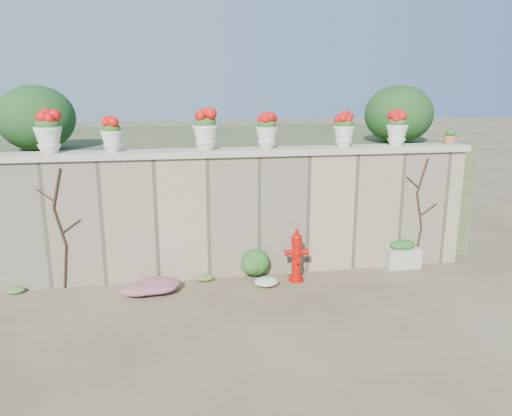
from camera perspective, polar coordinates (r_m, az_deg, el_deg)
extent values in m
plane|color=brown|center=(6.94, -0.61, -12.64)|extent=(80.00, 80.00, 0.00)
cube|color=gray|center=(8.26, -2.68, -0.85)|extent=(8.00, 0.40, 2.00)
cube|color=#BEB6A1|center=(8.06, -2.77, 6.39)|extent=(8.10, 0.52, 0.10)
cube|color=#384C23|center=(11.37, -4.78, 3.19)|extent=(9.00, 6.00, 2.00)
ellipsoid|color=#143814|center=(9.40, -23.83, 9.38)|extent=(1.30, 1.30, 1.10)
ellipsoid|color=#143814|center=(10.15, 15.98, 10.26)|extent=(1.30, 1.30, 1.10)
cylinder|color=black|center=(8.34, -20.96, -6.31)|extent=(0.12, 0.04, 0.70)
cylinder|color=black|center=(8.16, -21.52, -2.02)|extent=(0.17, 0.04, 0.61)
cylinder|color=black|center=(8.02, -21.83, 2.11)|extent=(0.18, 0.04, 0.61)
cylinder|color=black|center=(8.13, -20.39, -1.98)|extent=(0.30, 0.02, 0.22)
cylinder|color=black|center=(8.08, -22.98, 1.36)|extent=(0.25, 0.02, 0.21)
cylinder|color=black|center=(9.22, 18.00, -4.16)|extent=(0.12, 0.04, 0.70)
cylinder|color=black|center=(9.04, 18.16, -0.25)|extent=(0.17, 0.04, 0.61)
cylinder|color=black|center=(8.92, 18.51, 3.49)|extent=(0.18, 0.04, 0.61)
cylinder|color=black|center=(9.12, 19.08, -0.21)|extent=(0.30, 0.02, 0.22)
cylinder|color=black|center=(8.86, 17.46, 2.84)|extent=(0.25, 0.02, 0.21)
cylinder|color=#B40E06|center=(8.22, 4.60, -8.13)|extent=(0.25, 0.25, 0.04)
cylinder|color=#B40E06|center=(8.11, 4.64, -5.97)|extent=(0.15, 0.15, 0.55)
cylinder|color=#B40E06|center=(8.06, 4.66, -5.09)|extent=(0.18, 0.18, 0.04)
cylinder|color=#B40E06|center=(8.00, 4.69, -3.83)|extent=(0.18, 0.18, 0.11)
ellipsoid|color=#B40E06|center=(7.98, 4.70, -3.23)|extent=(0.17, 0.17, 0.12)
cylinder|color=#B40E06|center=(7.96, 4.71, -2.75)|extent=(0.06, 0.06, 0.09)
cylinder|color=#B40E06|center=(8.04, 3.79, -5.12)|extent=(0.13, 0.10, 0.09)
cylinder|color=#B40E06|center=(8.08, 5.52, -5.05)|extent=(0.13, 0.10, 0.09)
cylinder|color=#B40E06|center=(8.00, 4.77, -5.91)|extent=(0.09, 0.09, 0.08)
cube|color=#BEB6A1|center=(9.12, 16.31, -5.43)|extent=(0.60, 0.36, 0.34)
ellipsoid|color=#1E5119|center=(9.05, 16.41, -4.06)|extent=(0.46, 0.29, 0.18)
ellipsoid|color=#1E5119|center=(8.20, -0.24, -6.18)|extent=(0.60, 0.54, 0.57)
ellipsoid|color=#C62781|center=(7.84, -11.85, -8.65)|extent=(1.01, 0.67, 0.27)
ellipsoid|color=white|center=(7.96, 1.02, -8.28)|extent=(0.52, 0.42, 0.19)
ellipsoid|color=#1E5119|center=(8.14, -22.76, 8.87)|extent=(0.35, 0.35, 0.21)
ellipsoid|color=red|center=(8.13, -22.82, 9.48)|extent=(0.31, 0.31, 0.22)
ellipsoid|color=#1E5119|center=(8.00, -16.22, 8.75)|extent=(0.29, 0.29, 0.17)
ellipsoid|color=red|center=(7.99, -16.26, 9.26)|extent=(0.25, 0.25, 0.18)
ellipsoid|color=#1E5119|center=(7.97, -5.83, 9.72)|extent=(0.34, 0.34, 0.21)
ellipsoid|color=red|center=(7.96, -5.85, 10.33)|extent=(0.30, 0.30, 0.21)
ellipsoid|color=#1E5119|center=(8.11, 1.23, 9.54)|extent=(0.31, 0.31, 0.19)
ellipsoid|color=red|center=(8.10, 1.24, 10.09)|extent=(0.27, 0.27, 0.19)
ellipsoid|color=#1E5119|center=(8.46, 10.06, 9.49)|extent=(0.31, 0.31, 0.18)
ellipsoid|color=red|center=(8.45, 10.08, 10.00)|extent=(0.27, 0.27, 0.19)
ellipsoid|color=#1E5119|center=(8.82, 15.88, 9.40)|extent=(0.31, 0.31, 0.19)
ellipsoid|color=red|center=(8.82, 15.91, 9.90)|extent=(0.27, 0.27, 0.19)
ellipsoid|color=#1E5119|center=(9.31, 21.34, 7.97)|extent=(0.17, 0.17, 0.12)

